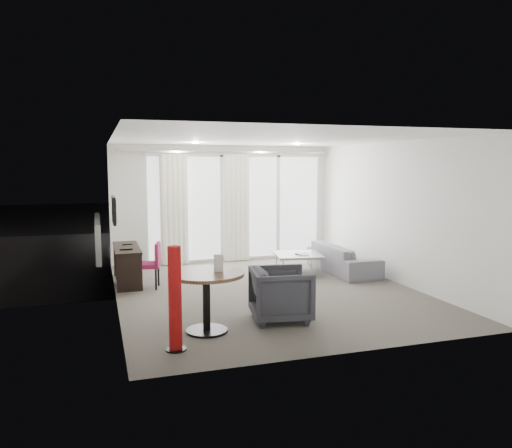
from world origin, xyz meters
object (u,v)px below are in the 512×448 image
object	(u,v)px
rattan_chair_a	(243,237)
rattan_chair_b	(273,230)
red_lamp	(175,299)
round_table	(206,302)
coffee_table	(298,264)
desk_chair	(147,265)
sofa	(343,258)
desk	(127,265)
tub_armchair	(281,294)

from	to	relation	value
rattan_chair_a	rattan_chair_b	size ratio (longest dim) A/B	1.05
red_lamp	round_table	bearing A→B (deg)	47.78
coffee_table	desk_chair	bearing A→B (deg)	-174.26
round_table	coffee_table	world-z (taller)	round_table
red_lamp	sofa	world-z (taller)	red_lamp
red_lamp	coffee_table	bearing A→B (deg)	49.12
coffee_table	rattan_chair_b	size ratio (longest dim) A/B	1.18
desk	sofa	bearing A→B (deg)	-4.62
desk_chair	rattan_chair_a	xyz separation A→B (m)	(2.60, 2.90, -0.01)
desk	red_lamp	distance (m)	3.66
desk_chair	round_table	bearing A→B (deg)	-64.90
coffee_table	rattan_chair_b	world-z (taller)	rattan_chair_b
red_lamp	tub_armchair	world-z (taller)	red_lamp
desk_chair	red_lamp	xyz separation A→B (m)	(0.02, -3.13, 0.21)
desk	round_table	world-z (taller)	round_table
rattan_chair_b	rattan_chair_a	bearing A→B (deg)	-152.17
desk	tub_armchair	bearing A→B (deg)	-56.80
tub_armchair	coffee_table	xyz separation A→B (m)	(1.38, 2.73, -0.17)
coffee_table	red_lamp	bearing A→B (deg)	-130.88
coffee_table	rattan_chair_a	size ratio (longest dim) A/B	1.12
desk	coffee_table	world-z (taller)	desk
round_table	rattan_chair_b	size ratio (longest dim) A/B	1.31
coffee_table	rattan_chair_a	bearing A→B (deg)	98.33
red_lamp	coffee_table	world-z (taller)	red_lamp
coffee_table	rattan_chair_a	distance (m)	2.64
rattan_chair_a	desk	bearing A→B (deg)	-120.97
desk_chair	sofa	bearing A→B (deg)	16.51
red_lamp	rattan_chair_a	xyz separation A→B (m)	(2.59, 6.03, -0.22)
desk	desk_chair	size ratio (longest dim) A/B	1.77
coffee_table	rattan_chair_a	world-z (taller)	rattan_chair_a
desk	coffee_table	size ratio (longest dim) A/B	1.61
tub_armchair	sofa	world-z (taller)	tub_armchair
red_lamp	rattan_chair_b	world-z (taller)	red_lamp
rattan_chair_a	rattan_chair_b	distance (m)	1.64
tub_armchair	rattan_chair_a	world-z (taller)	rattan_chair_a
coffee_table	tub_armchair	bearing A→B (deg)	-116.87
red_lamp	tub_armchair	bearing A→B (deg)	23.76
round_table	tub_armchair	xyz separation A→B (m)	(1.10, 0.16, -0.02)
desk	red_lamp	world-z (taller)	red_lamp
rattan_chair_b	round_table	bearing A→B (deg)	-132.43
desk_chair	coffee_table	bearing A→B (deg)	19.87
round_table	rattan_chair_b	xyz separation A→B (m)	(3.29, 6.64, -0.02)
round_table	sofa	distance (m)	4.39
desk	desk_chair	xyz separation A→B (m)	(0.32, -0.51, 0.07)
desk	round_table	distance (m)	3.21
rattan_chair_a	tub_armchair	bearing A→B (deg)	-80.96
tub_armchair	rattan_chair_b	xyz separation A→B (m)	(2.19, 6.48, 0.01)
red_lamp	rattan_chair_b	distance (m)	8.11
round_table	tub_armchair	world-z (taller)	round_table
red_lamp	tub_armchair	size ratio (longest dim) A/B	1.51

